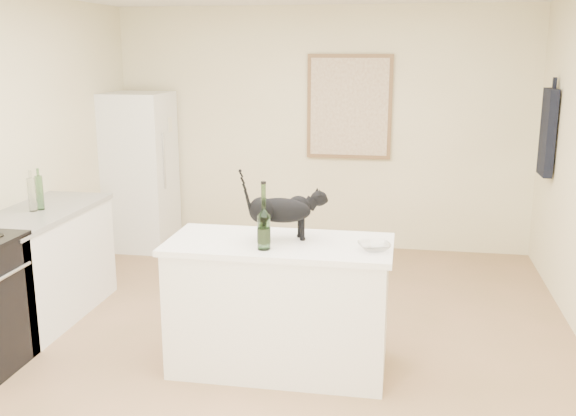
% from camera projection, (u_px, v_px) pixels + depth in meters
% --- Properties ---
extents(floor, '(5.50, 5.50, 0.00)m').
position_uv_depth(floor, '(271.00, 352.00, 4.76)').
color(floor, '#A47757').
rests_on(floor, ground).
extents(wall_back, '(4.50, 0.00, 4.50)m').
position_uv_depth(wall_back, '(321.00, 130.00, 7.09)').
color(wall_back, '#F5ECBE').
rests_on(wall_back, ground).
extents(wall_front, '(4.50, 0.00, 4.50)m').
position_uv_depth(wall_front, '(72.00, 358.00, 1.83)').
color(wall_front, '#F5ECBE').
rests_on(wall_front, ground).
extents(island_base, '(1.44, 0.67, 0.86)m').
position_uv_depth(island_base, '(279.00, 308.00, 4.45)').
color(island_base, white).
rests_on(island_base, floor).
extents(island_top, '(1.50, 0.70, 0.04)m').
position_uv_depth(island_top, '(279.00, 244.00, 4.35)').
color(island_top, white).
rests_on(island_top, island_base).
extents(left_cabinets, '(0.60, 1.40, 0.86)m').
position_uv_depth(left_cabinets, '(42.00, 267.00, 5.28)').
color(left_cabinets, white).
rests_on(left_cabinets, floor).
extents(left_countertop, '(0.62, 1.44, 0.04)m').
position_uv_depth(left_countertop, '(37.00, 213.00, 5.18)').
color(left_countertop, gray).
rests_on(left_countertop, left_cabinets).
extents(fridge, '(0.68, 0.68, 1.70)m').
position_uv_depth(fridge, '(139.00, 171.00, 7.14)').
color(fridge, white).
rests_on(fridge, floor).
extents(artwork_frame, '(0.90, 0.03, 1.10)m').
position_uv_depth(artwork_frame, '(349.00, 107.00, 6.95)').
color(artwork_frame, brown).
rests_on(artwork_frame, wall_back).
extents(artwork_canvas, '(0.82, 0.00, 1.02)m').
position_uv_depth(artwork_canvas, '(349.00, 107.00, 6.93)').
color(artwork_canvas, beige).
rests_on(artwork_canvas, wall_back).
extents(hanging_garment, '(0.08, 0.34, 0.80)m').
position_uv_depth(hanging_garment, '(548.00, 132.00, 6.02)').
color(hanging_garment, black).
rests_on(hanging_garment, wall_right).
extents(black_cat, '(0.54, 0.36, 0.37)m').
position_uv_depth(black_cat, '(281.00, 213.00, 4.34)').
color(black_cat, black).
rests_on(black_cat, island_top).
extents(wine_bottle, '(0.10, 0.10, 0.39)m').
position_uv_depth(wine_bottle, '(264.00, 220.00, 4.13)').
color(wine_bottle, '#214E1F').
rests_on(wine_bottle, island_top).
extents(glass_bowl, '(0.26, 0.26, 0.05)m').
position_uv_depth(glass_bowl, '(374.00, 247.00, 4.14)').
color(glass_bowl, white).
rests_on(glass_bowl, island_top).
extents(fridge_paper, '(0.01, 0.12, 0.16)m').
position_uv_depth(fridge_paper, '(170.00, 124.00, 7.05)').
color(fridge_paper, white).
rests_on(fridge_paper, fridge).
extents(counter_bottle_cluster, '(0.09, 0.12, 0.27)m').
position_uv_depth(counter_bottle_cluster, '(36.00, 194.00, 5.16)').
color(counter_bottle_cluster, '#A9B7AC').
rests_on(counter_bottle_cluster, left_countertop).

